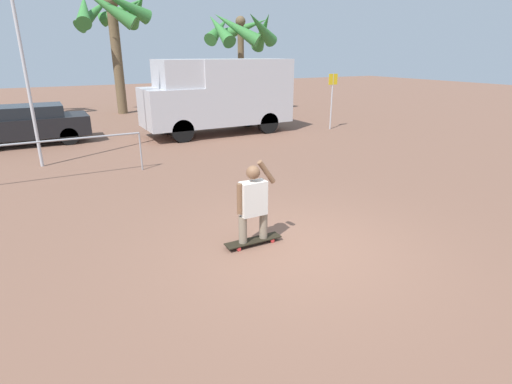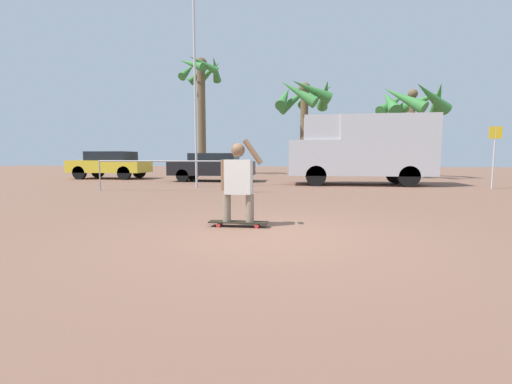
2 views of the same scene
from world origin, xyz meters
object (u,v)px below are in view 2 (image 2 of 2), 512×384
object	(u,v)px
flagpole	(196,72)
street_sign	(494,149)
skateboard	(238,222)
palm_tree_near_van	(412,103)
parked_car_yellow	(110,164)
parked_car_black	(213,166)
palm_tree_far_left	(201,86)
person_skateboarder	(238,179)
palm_tree_center_background	(305,100)
camper_van	(362,148)

from	to	relation	value
flagpole	street_sign	world-z (taller)	flagpole
skateboard	palm_tree_near_van	size ratio (longest dim) A/B	0.19
parked_car_yellow	palm_tree_near_van	size ratio (longest dim) A/B	0.78
parked_car_black	palm_tree_far_left	bearing A→B (deg)	110.26
person_skateboarder	palm_tree_far_left	bearing A→B (deg)	107.99
palm_tree_near_van	parked_car_black	bearing A→B (deg)	-160.36
person_skateboarder	palm_tree_center_background	xyz separation A→B (m)	(1.28, 17.36, 4.11)
skateboard	camper_van	bearing A→B (deg)	69.11
parked_car_yellow	flagpole	xyz separation A→B (m)	(6.42, -4.76, 3.62)
skateboard	palm_tree_center_background	xyz separation A→B (m)	(1.28, 17.36, 4.85)
camper_van	palm_tree_far_left	size ratio (longest dim) A/B	0.75
skateboard	parked_car_black	bearing A→B (deg)	106.63
skateboard	person_skateboarder	size ratio (longest dim) A/B	0.72
palm_tree_near_van	palm_tree_center_background	world-z (taller)	palm_tree_center_background
palm_tree_center_background	street_sign	xyz separation A→B (m)	(6.88, -9.25, -3.44)
person_skateboarder	flagpole	xyz separation A→B (m)	(-2.96, 7.38, 3.61)
camper_van	palm_tree_near_van	bearing A→B (deg)	55.32
flagpole	parked_car_yellow	bearing A→B (deg)	143.43
palm_tree_center_background	skateboard	bearing A→B (deg)	-94.22
street_sign	skateboard	bearing A→B (deg)	-135.19
parked_car_yellow	palm_tree_center_background	xyz separation A→B (m)	(10.66, 5.22, 4.12)
parked_car_yellow	palm_tree_far_left	distance (m)	8.27
palm_tree_center_background	street_sign	size ratio (longest dim) A/B	2.70
street_sign	palm_tree_far_left	bearing A→B (deg)	146.05
parked_car_black	palm_tree_center_background	size ratio (longest dim) A/B	0.65
palm_tree_near_van	street_sign	size ratio (longest dim) A/B	2.28
skateboard	palm_tree_center_background	bearing A→B (deg)	85.78
parked_car_yellow	person_skateboarder	bearing A→B (deg)	-52.30
skateboard	palm_tree_far_left	size ratio (longest dim) A/B	0.13
parked_car_black	palm_tree_near_van	bearing A→B (deg)	19.64
person_skateboarder	palm_tree_far_left	xyz separation A→B (m)	(-5.65, 17.40, 5.16)
person_skateboarder	parked_car_black	world-z (taller)	person_skateboarder
person_skateboarder	parked_car_black	distance (m)	11.39
person_skateboarder	palm_tree_far_left	distance (m)	19.01
skateboard	flagpole	size ratio (longest dim) A/B	0.12
person_skateboarder	palm_tree_near_van	bearing A→B (deg)	63.89
skateboard	palm_tree_near_van	world-z (taller)	palm_tree_near_van
parked_car_yellow	palm_tree_near_van	distance (m)	17.08
person_skateboarder	flagpole	size ratio (longest dim) A/B	0.17
person_skateboarder	parked_car_yellow	distance (m)	15.34
camper_van	palm_tree_near_van	distance (m)	6.74
parked_car_black	street_sign	xyz separation A→B (m)	(11.42, -2.81, 0.75)
parked_car_black	street_sign	distance (m)	11.78
palm_tree_far_left	palm_tree_center_background	bearing A→B (deg)	-0.38
skateboard	parked_car_black	size ratio (longest dim) A/B	0.25
parked_car_yellow	palm_tree_far_left	bearing A→B (deg)	54.68
parked_car_black	street_sign	bearing A→B (deg)	-13.81
palm_tree_far_left	street_sign	bearing A→B (deg)	-33.95
person_skateboarder	palm_tree_center_background	distance (m)	17.88
parked_car_yellow	street_sign	world-z (taller)	street_sign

